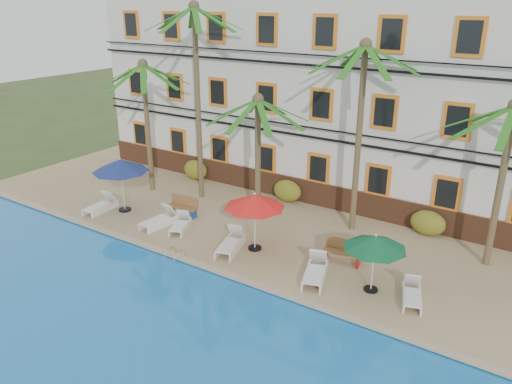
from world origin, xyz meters
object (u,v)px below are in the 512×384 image
Objects in this scene: lounger_e at (315,271)px; bench_right at (343,251)px; umbrella_red at (255,201)px; lounger_b at (160,219)px; palm_a at (146,107)px; lounger_c at (180,224)px; bench_left at (183,206)px; umbrella_blue at (120,166)px; palm_c at (258,138)px; palm_b at (197,79)px; palm_d at (361,112)px; lounger_a at (101,205)px; pool_ladder at (175,258)px; palm_e at (505,159)px; lounger_f at (412,294)px; lounger_d at (231,243)px; umbrella_green at (375,242)px.

lounger_e reaches higher than bench_right.
umbrella_red is at bearing 167.31° from lounger_e.
lounger_b is at bearing 178.25° from lounger_e.
palm_a reaches higher than lounger_b.
lounger_c is (4.61, -2.94, -4.22)m from palm_a.
umbrella_blue is at bearing -157.33° from bench_left.
bench_left is (-3.14, -1.62, -3.40)m from palm_c.
palm_b is 3.85× the size of umbrella_red.
umbrella_red is 1.43× the size of lounger_c.
palm_d is at bearing 7.02° from palm_a.
palm_b is 4.95× the size of lounger_b.
lounger_b is (-7.35, -4.45, -4.95)m from palm_d.
lounger_a is 4.61m from lounger_c.
palm_a reaches higher than bench_left.
pool_ladder is at bearing -39.12° from palm_a.
palm_e is 12.76m from pool_ladder.
palm_e reaches higher than pool_ladder.
palm_b is at bearing -175.09° from palm_d.
lounger_f is (-1.61, -4.10, -3.96)m from palm_e.
lounger_e is at bearing -1.70° from lounger_d.
palm_c is at bearing 27.30° from bench_left.
palm_b is 10.75m from bench_right.
lounger_d is at bearing -1.81° from lounger_b.
pool_ladder is at bearing -22.88° from umbrella_blue.
palm_d is 9.49m from pool_ladder.
umbrella_green is at bearing -7.68° from bench_left.
umbrella_red is at bearing 1.21° from umbrella_blue.
lounger_d is (2.98, -0.30, 0.05)m from lounger_c.
bench_left is (-7.24, -3.01, -4.77)m from palm_d.
palm_b reaches higher than bench_left.
lounger_a is 11.46m from lounger_e.
lounger_a is (-10.86, -4.80, -4.96)m from palm_d.
palm_d is 4.25× the size of lounger_b.
lounger_e reaches higher than lounger_d.
pool_ladder is at bearing -127.98° from lounger_d.
palm_e is 17.55m from lounger_a.
lounger_f is at bearing 6.04° from umbrella_green.
lounger_d is (7.56, 0.22, 0.02)m from lounger_a.
pool_ladder is (6.17, -1.58, -0.28)m from lounger_a.
lounger_e is at bearing -1.75° from lounger_b.
palm_c is 8.39m from lounger_a.
palm_a is 3.85× the size of lounger_f.
pool_ladder is at bearing -35.89° from lounger_b.
palm_a is 9.15m from pool_ladder.
umbrella_red is (-8.10, -3.90, -2.11)m from palm_e.
palm_e reaches higher than lounger_f.
palm_b is 5.36× the size of lounger_f.
lounger_f is at bearing -46.54° from palm_d.
lounger_e is at bearing -171.50° from lounger_f.
lounger_c reaches higher than pool_ladder.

